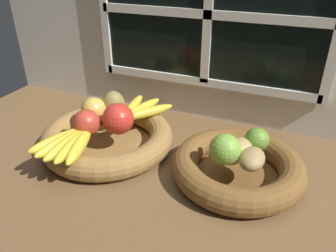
% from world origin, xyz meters
% --- Properties ---
extents(ground_plane, '(1.40, 0.90, 0.03)m').
position_xyz_m(ground_plane, '(0.00, 0.00, -0.01)').
color(ground_plane, brown).
extents(back_wall, '(1.40, 0.05, 0.55)m').
position_xyz_m(back_wall, '(0.00, 0.30, 0.28)').
color(back_wall, silver).
rests_on(back_wall, ground_plane).
extents(fruit_bowl_left, '(0.34, 0.34, 0.06)m').
position_xyz_m(fruit_bowl_left, '(-0.18, 0.02, 0.03)').
color(fruit_bowl_left, olive).
rests_on(fruit_bowl_left, ground_plane).
extents(fruit_bowl_right, '(0.30, 0.30, 0.06)m').
position_xyz_m(fruit_bowl_right, '(0.16, 0.02, 0.03)').
color(fruit_bowl_right, brown).
rests_on(fruit_bowl_right, ground_plane).
extents(apple_red_right, '(0.08, 0.08, 0.08)m').
position_xyz_m(apple_red_right, '(-0.14, 0.01, 0.10)').
color(apple_red_right, red).
rests_on(apple_red_right, fruit_bowl_left).
extents(apple_red_front, '(0.07, 0.07, 0.07)m').
position_xyz_m(apple_red_front, '(-0.20, -0.03, 0.09)').
color(apple_red_front, '#B73828').
rests_on(apple_red_front, fruit_bowl_left).
extents(apple_golden_left, '(0.07, 0.07, 0.07)m').
position_xyz_m(apple_golden_left, '(-0.23, 0.04, 0.09)').
color(apple_golden_left, gold).
rests_on(apple_golden_left, fruit_bowl_left).
extents(pear_brown, '(0.08, 0.08, 0.08)m').
position_xyz_m(pear_brown, '(-0.19, 0.08, 0.10)').
color(pear_brown, olive).
rests_on(pear_brown, fruit_bowl_left).
extents(banana_bunch_front, '(0.14, 0.17, 0.03)m').
position_xyz_m(banana_bunch_front, '(-0.21, -0.09, 0.07)').
color(banana_bunch_front, yellow).
rests_on(banana_bunch_front, fruit_bowl_left).
extents(banana_bunch_back, '(0.13, 0.17, 0.03)m').
position_xyz_m(banana_bunch_back, '(-0.14, 0.13, 0.07)').
color(banana_bunch_back, yellow).
rests_on(banana_bunch_back, fruit_bowl_left).
extents(potato_large, '(0.05, 0.07, 0.04)m').
position_xyz_m(potato_large, '(0.16, 0.02, 0.08)').
color(potato_large, tan).
rests_on(potato_large, fruit_bowl_right).
extents(potato_small, '(0.06, 0.08, 0.04)m').
position_xyz_m(potato_small, '(0.19, -0.01, 0.08)').
color(potato_small, '#A38451').
rests_on(potato_small, fruit_bowl_right).
extents(lime_near, '(0.07, 0.07, 0.07)m').
position_xyz_m(lime_near, '(0.14, -0.02, 0.09)').
color(lime_near, '#7AAD3D').
rests_on(lime_near, fruit_bowl_right).
extents(lime_far, '(0.06, 0.06, 0.06)m').
position_xyz_m(lime_far, '(0.19, 0.06, 0.09)').
color(lime_far, olive).
rests_on(lime_far, fruit_bowl_right).
extents(chili_pepper, '(0.12, 0.04, 0.02)m').
position_xyz_m(chili_pepper, '(0.15, 0.02, 0.07)').
color(chili_pepper, red).
rests_on(chili_pepper, fruit_bowl_right).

